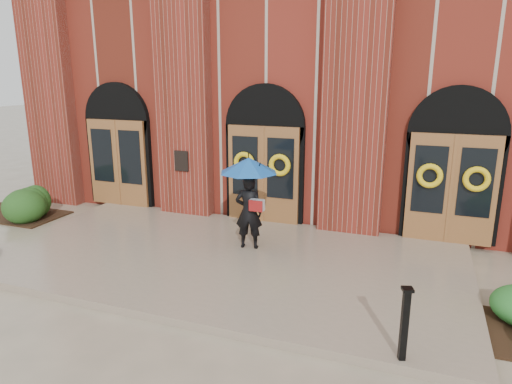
% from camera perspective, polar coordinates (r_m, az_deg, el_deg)
% --- Properties ---
extents(ground, '(90.00, 90.00, 0.00)m').
position_cam_1_polar(ground, '(9.83, -4.47, -9.02)').
color(ground, gray).
rests_on(ground, ground).
extents(landing, '(10.00, 5.30, 0.15)m').
position_cam_1_polar(landing, '(9.93, -4.11, -8.31)').
color(landing, gray).
rests_on(landing, ground).
extents(church_building, '(16.20, 12.53, 7.00)m').
position_cam_1_polar(church_building, '(17.37, 7.79, 13.06)').
color(church_building, maroon).
rests_on(church_building, ground).
extents(man_with_umbrella, '(1.49, 1.49, 2.04)m').
position_cam_1_polar(man_with_umbrella, '(9.89, -0.91, 0.82)').
color(man_with_umbrella, black).
rests_on(man_with_umbrella, landing).
extents(metal_post, '(0.18, 0.18, 1.06)m').
position_cam_1_polar(metal_post, '(6.64, 18.08, -15.25)').
color(metal_post, black).
rests_on(metal_post, landing).
extents(hedge_wall_left, '(3.34, 1.33, 0.86)m').
position_cam_1_polar(hedge_wall_left, '(14.98, -29.18, -0.81)').
color(hedge_wall_left, '#1F4517').
rests_on(hedge_wall_left, ground).
extents(hedge_front_right, '(1.57, 1.35, 0.56)m').
position_cam_1_polar(hedge_front_right, '(8.27, 28.34, -13.54)').
color(hedge_front_right, '#236223').
rests_on(hedge_front_right, ground).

